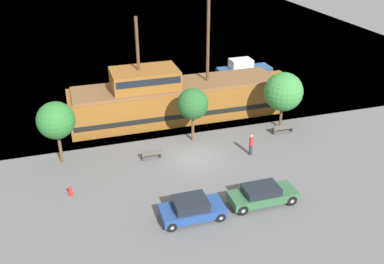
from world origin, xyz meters
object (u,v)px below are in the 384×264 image
object	(u,v)px
bench_promenade_west	(283,128)
pedestrian_walking_near	(251,145)
bench_promenade_east	(151,154)
fire_hydrant	(70,191)
moored_boat_dockside	(243,69)
parked_car_curb_front	(262,194)
pirate_ship	(175,98)
parked_car_curb_mid	(192,209)

from	to	relation	value
bench_promenade_west	pedestrian_walking_near	distance (m)	5.05
bench_promenade_east	bench_promenade_west	size ratio (longest dim) A/B	0.81
bench_promenade_east	bench_promenade_west	distance (m)	12.04
fire_hydrant	bench_promenade_west	size ratio (longest dim) A/B	0.40
moored_boat_dockside	parked_car_curb_front	world-z (taller)	moored_boat_dockside
pirate_ship	bench_promenade_west	size ratio (longest dim) A/B	11.08
fire_hydrant	pedestrian_walking_near	size ratio (longest dim) A/B	0.43
pirate_ship	parked_car_curb_mid	bearing A→B (deg)	-101.48
moored_boat_dockside	parked_car_curb_mid	distance (m)	27.57
parked_car_curb_front	bench_promenade_west	distance (m)	10.76
pirate_ship	fire_hydrant	size ratio (longest dim) A/B	27.44
pirate_ship	pedestrian_walking_near	xyz separation A→B (m)	(3.84, -8.63, -1.04)
moored_boat_dockside	bench_promenade_east	distance (m)	21.68
pedestrian_walking_near	parked_car_curb_mid	bearing A→B (deg)	-137.70
parked_car_curb_mid	pedestrian_walking_near	world-z (taller)	pedestrian_walking_near
parked_car_curb_front	moored_boat_dockside	bearing A→B (deg)	69.45
parked_car_curb_mid	bench_promenade_west	world-z (taller)	parked_car_curb_mid
parked_car_curb_mid	bench_promenade_east	size ratio (longest dim) A/B	2.64
pedestrian_walking_near	fire_hydrant	bearing A→B (deg)	-173.71
pirate_ship	bench_promenade_east	xyz separation A→B (m)	(-3.88, -6.95, -1.51)
fire_hydrant	pedestrian_walking_near	xyz separation A→B (m)	(14.07, 1.55, 0.49)
moored_boat_dockside	bench_promenade_west	world-z (taller)	moored_boat_dockside
parked_car_curb_mid	fire_hydrant	size ratio (longest dim) A/B	5.29
parked_car_curb_front	bench_promenade_west	size ratio (longest dim) A/B	2.38
parked_car_curb_mid	bench_promenade_east	xyz separation A→B (m)	(-0.86, 7.91, -0.27)
parked_car_curb_front	parked_car_curb_mid	xyz separation A→B (m)	(-4.91, -0.10, 0.02)
fire_hydrant	parked_car_curb_front	bearing A→B (deg)	-20.73
pirate_ship	moored_boat_dockside	size ratio (longest dim) A/B	3.28
moored_boat_dockside	pedestrian_walking_near	bearing A→B (deg)	-111.56
moored_boat_dockside	parked_car_curb_mid	xyz separation A→B (m)	(-13.82, -23.86, -0.02)
parked_car_curb_front	fire_hydrant	xyz separation A→B (m)	(-12.13, 4.59, -0.27)
pirate_ship	fire_hydrant	bearing A→B (deg)	-135.16
bench_promenade_west	parked_car_curb_front	bearing A→B (deg)	-125.36
pedestrian_walking_near	pirate_ship	bearing A→B (deg)	113.99
parked_car_curb_front	fire_hydrant	world-z (taller)	parked_car_curb_front
bench_promenade_east	pirate_ship	bearing A→B (deg)	60.81
bench_promenade_east	bench_promenade_west	bearing A→B (deg)	4.58
pirate_ship	pedestrian_walking_near	size ratio (longest dim) A/B	11.89
pirate_ship	moored_boat_dockside	bearing A→B (deg)	39.78
pirate_ship	parked_car_curb_front	size ratio (longest dim) A/B	4.66
bench_promenade_west	fire_hydrant	bearing A→B (deg)	-167.15
parked_car_curb_front	parked_car_curb_mid	size ratio (longest dim) A/B	1.11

